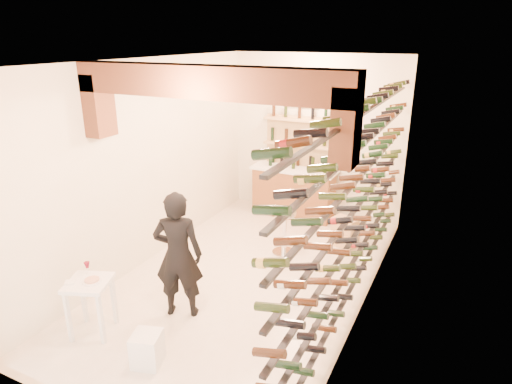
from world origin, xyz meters
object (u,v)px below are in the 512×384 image
Objects in this scene: person at (178,255)px; white_stool at (147,349)px; chrome_barstool at (284,229)px; crate_lower at (344,238)px; tasting_table at (89,291)px; wine_rack at (354,198)px; back_counter at (294,191)px.

white_stool is at bearing 80.69° from person.
crate_lower is at bearing 42.49° from chrome_barstool.
tasting_table is at bearing 25.33° from person.
tasting_table reaches higher than white_stool.
wine_rack reaches higher than tasting_table.
person is at bearing -115.49° from crate_lower.
person is at bearing -148.27° from wine_rack.
crate_lower is at bearing 106.30° from wine_rack.
white_stool is 3.18m from chrome_barstool.
person is at bearing -104.72° from chrome_barstool.
tasting_table reaches higher than chrome_barstool.
back_counter is 3.85m from person.
person reaches higher than tasting_table.
tasting_table is 3.27m from chrome_barstool.
tasting_table is at bearing -100.06° from back_counter.
wine_rack is 2.35m from person.
white_stool is 1.20m from person.
tasting_table is 1.13m from person.
tasting_table is 4.35m from crate_lower.
wine_rack is at bearing -55.34° from back_counter.
white_stool is 0.86× the size of crate_lower.
chrome_barstool is at bearing 83.75° from white_stool.
wine_rack reaches higher than chrome_barstool.
crate_lower is (1.17, 3.91, -0.06)m from white_stool.
chrome_barstool is at bearing 45.13° from tasting_table.
wine_rack is at bearing -36.58° from chrome_barstool.
person is (0.74, 0.82, 0.27)m from tasting_table.
person reaches higher than crate_lower.
back_counter is (-1.83, 2.65, -1.02)m from wine_rack.
wine_rack is 6.52× the size of tasting_table.
wine_rack is 3.35× the size of back_counter.
chrome_barstool is at bearing -73.50° from back_counter.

